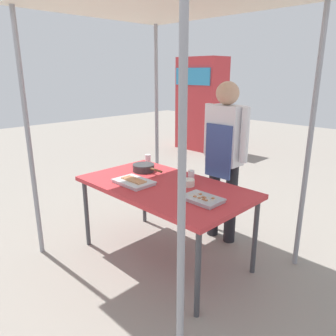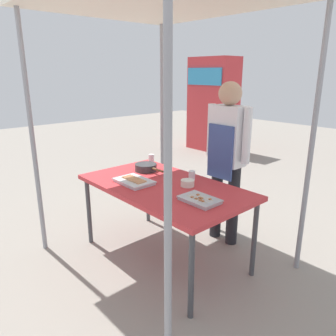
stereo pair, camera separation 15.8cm
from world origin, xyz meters
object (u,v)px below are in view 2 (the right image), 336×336
at_px(tray_grilled_sausages, 134,181).
at_px(neighbor_stall_right, 213,104).
at_px(stall_table, 164,190).
at_px(drink_cup_near_edge, 192,175).
at_px(condiment_bowl, 188,183).
at_px(cooking_wok, 146,167).
at_px(drink_cup_by_wok, 151,159).
at_px(vendor_woman, 227,150).
at_px(tray_meat_skewers, 200,200).

relative_size(tray_grilled_sausages, neighbor_stall_right, 0.18).
xyz_separation_m(stall_table, drink_cup_near_edge, (0.08, 0.29, 0.10)).
bearing_deg(stall_table, condiment_bowl, 38.15).
xyz_separation_m(stall_table, cooking_wok, (-0.45, 0.15, 0.09)).
bearing_deg(tray_grilled_sausages, cooking_wok, 125.77).
xyz_separation_m(drink_cup_near_edge, neighbor_stall_right, (-2.84, 3.60, 0.24)).
bearing_deg(drink_cup_near_edge, stall_table, -104.80).
height_order(stall_table, drink_cup_near_edge, drink_cup_near_edge).
relative_size(stall_table, neighbor_stall_right, 0.78).
distance_m(stall_table, drink_cup_by_wok, 0.72).
relative_size(stall_table, drink_cup_by_wok, 14.36).
distance_m(condiment_bowl, drink_cup_by_wok, 0.82).
relative_size(stall_table, tray_grilled_sausages, 4.37).
xyz_separation_m(cooking_wok, vendor_woman, (0.61, 0.56, 0.20)).
bearing_deg(cooking_wok, tray_grilled_sausages, -54.23).
relative_size(tray_grilled_sausages, vendor_woman, 0.22).
relative_size(cooking_wok, vendor_woman, 0.23).
height_order(stall_table, tray_grilled_sausages, tray_grilled_sausages).
relative_size(condiment_bowl, drink_cup_near_edge, 1.34).
xyz_separation_m(tray_meat_skewers, neighbor_stall_right, (-3.26, 3.94, 0.27)).
bearing_deg(cooking_wok, vendor_woman, 42.80).
xyz_separation_m(cooking_wok, drink_cup_near_edge, (0.53, 0.14, 0.01)).
bearing_deg(condiment_bowl, drink_cup_near_edge, 121.79).
bearing_deg(drink_cup_near_edge, tray_grilled_sausages, -122.51).
bearing_deg(stall_table, tray_grilled_sausages, -141.13).
distance_m(tray_grilled_sausages, tray_meat_skewers, 0.73).
xyz_separation_m(stall_table, neighbor_stall_right, (-2.76, 3.89, 0.34)).
bearing_deg(neighbor_stall_right, tray_grilled_sausages, -57.97).
relative_size(drink_cup_near_edge, neighbor_stall_right, 0.04).
xyz_separation_m(cooking_wok, drink_cup_by_wok, (-0.16, 0.21, 0.02)).
xyz_separation_m(tray_grilled_sausages, drink_cup_by_wok, (-0.40, 0.53, 0.04)).
height_order(tray_grilled_sausages, drink_cup_near_edge, drink_cup_near_edge).
height_order(tray_meat_skewers, cooking_wok, cooking_wok).
relative_size(stall_table, condiment_bowl, 12.92).
distance_m(stall_table, neighbor_stall_right, 4.78).
height_order(cooking_wok, vendor_woman, vendor_woman).
height_order(drink_cup_near_edge, vendor_woman, vendor_woman).
bearing_deg(neighbor_stall_right, stall_table, -54.59).
relative_size(drink_cup_near_edge, vendor_woman, 0.06).
bearing_deg(drink_cup_near_edge, vendor_woman, 79.98).
relative_size(stall_table, vendor_woman, 0.96).
bearing_deg(tray_grilled_sausages, vendor_woman, 67.31).
relative_size(vendor_woman, neighbor_stall_right, 0.80).
relative_size(drink_cup_near_edge, drink_cup_by_wok, 0.83).
height_order(stall_table, vendor_woman, vendor_woman).
distance_m(tray_grilled_sausages, cooking_wok, 0.40).
height_order(condiment_bowl, drink_cup_near_edge, drink_cup_near_edge).
distance_m(tray_meat_skewers, vendor_woman, 0.87).
bearing_deg(tray_meat_skewers, cooking_wok, 167.89).
relative_size(tray_grilled_sausages, drink_cup_by_wok, 3.29).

